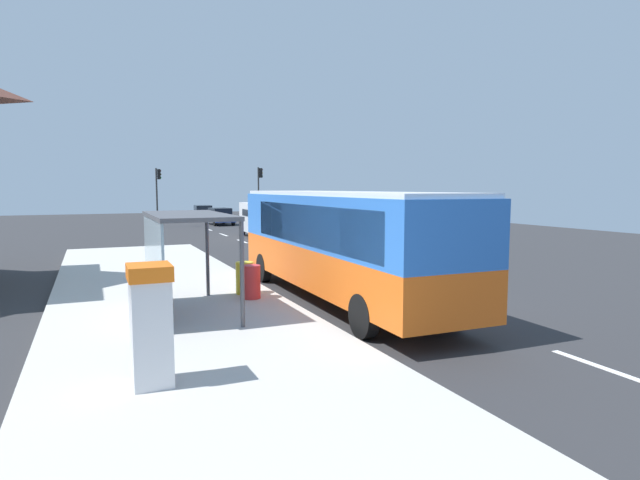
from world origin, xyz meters
TOP-DOWN VIEW (x-y plane):
  - ground_plane at (0.00, 14.00)m, footprint 56.00×92.00m
  - sidewalk_platform at (-6.40, 2.00)m, footprint 6.20×30.00m
  - lane_stripe_seg_0 at (0.25, -6.00)m, footprint 0.16×2.20m
  - lane_stripe_seg_1 at (0.25, -1.00)m, footprint 0.16×2.20m
  - lane_stripe_seg_2 at (0.25, 4.00)m, footprint 0.16×2.20m
  - lane_stripe_seg_3 at (0.25, 9.00)m, footprint 0.16×2.20m
  - lane_stripe_seg_4 at (0.25, 14.00)m, footprint 0.16×2.20m
  - lane_stripe_seg_5 at (0.25, 19.00)m, footprint 0.16×2.20m
  - lane_stripe_seg_6 at (0.25, 24.00)m, footprint 0.16×2.20m
  - lane_stripe_seg_7 at (0.25, 29.00)m, footprint 0.16×2.20m
  - bus at (-1.71, 1.18)m, footprint 2.67×11.04m
  - white_van at (2.20, 21.05)m, footprint 2.25×5.29m
  - sedan_near at (2.30, 34.16)m, footprint 1.99×4.47m
  - sedan_far at (2.30, 41.70)m, footprint 2.04×4.49m
  - ticket_machine at (-7.50, -3.97)m, footprint 0.66×0.76m
  - recycling_bin_red at (-4.20, 1.74)m, footprint 0.52×0.52m
  - recycling_bin_yellow at (-4.20, 2.44)m, footprint 0.52×0.52m
  - traffic_light_near_side at (5.50, 32.31)m, footprint 0.49×0.28m
  - traffic_light_far_side at (-3.10, 33.11)m, footprint 0.49×0.28m
  - bus_shelter at (-6.41, 0.73)m, footprint 1.80×4.00m

SIDE VIEW (x-z plane):
  - ground_plane at x=0.00m, z-range -0.04..0.00m
  - lane_stripe_seg_0 at x=0.25m, z-range 0.00..0.01m
  - lane_stripe_seg_1 at x=0.25m, z-range 0.00..0.01m
  - lane_stripe_seg_2 at x=0.25m, z-range 0.00..0.01m
  - lane_stripe_seg_3 at x=0.25m, z-range 0.00..0.01m
  - lane_stripe_seg_4 at x=0.25m, z-range 0.00..0.01m
  - lane_stripe_seg_5 at x=0.25m, z-range 0.00..0.01m
  - lane_stripe_seg_6 at x=0.25m, z-range 0.00..0.01m
  - lane_stripe_seg_7 at x=0.25m, z-range 0.00..0.01m
  - sidewalk_platform at x=-6.40m, z-range 0.00..0.18m
  - recycling_bin_red at x=-4.20m, z-range 0.18..1.13m
  - recycling_bin_yellow at x=-4.20m, z-range 0.18..1.13m
  - sedan_near at x=2.30m, z-range 0.03..1.55m
  - sedan_far at x=2.30m, z-range 0.03..1.55m
  - ticket_machine at x=-7.50m, z-range 0.20..2.14m
  - white_van at x=2.20m, z-range 0.19..2.49m
  - bus at x=-1.71m, z-range 0.24..3.45m
  - bus_shelter at x=-6.41m, z-range 0.85..3.35m
  - traffic_light_far_side at x=-3.10m, z-range 0.82..5.77m
  - traffic_light_near_side at x=5.50m, z-range 0.84..5.97m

